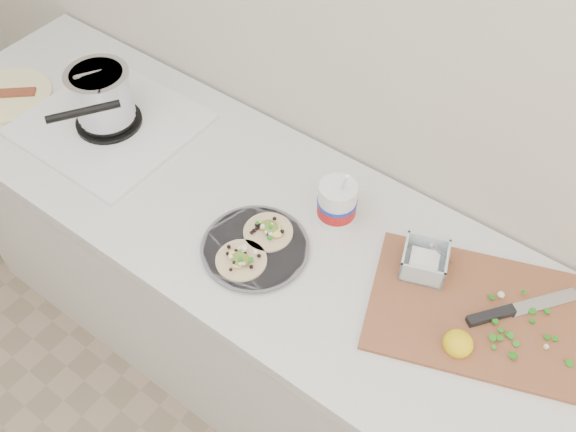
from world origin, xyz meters
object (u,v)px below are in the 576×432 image
Objects in this scene: bacon_plate at (8,95)px; tub at (338,201)px; cutboard at (473,304)px; stove at (105,106)px; taco_plate at (255,246)px.

tub is at bearing 10.44° from bacon_plate.
bacon_plate is (-1.52, -0.17, -0.01)m from cutboard.
stove is at bearing 163.03° from cutboard.
tub reaches higher than taco_plate.
bacon_plate is (-0.36, -0.10, -0.07)m from stove.
cutboard is 1.53m from bacon_plate.
bacon_plate is at bearing -164.82° from stove.
bacon_plate is at bearing 165.87° from cutboard.
tub reaches higher than bacon_plate.
taco_plate is at bearing -9.21° from stove.
cutboard is at bearing 6.24° from bacon_plate.
stove is 2.10× the size of tub.
stove is 1.74× the size of taco_plate.
tub is 0.42m from cutboard.
stove reaches higher than tub.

